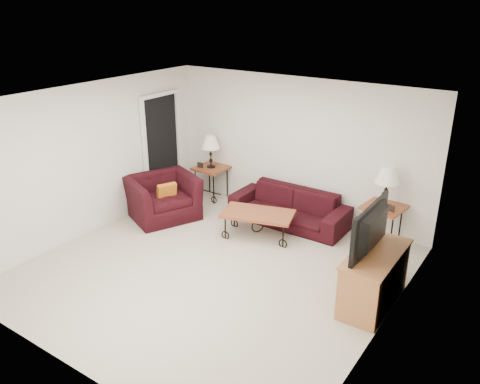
% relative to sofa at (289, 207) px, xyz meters
% --- Properties ---
extents(ground, '(5.00, 5.00, 0.00)m').
position_rel_sofa_xyz_m(ground, '(-0.14, -2.02, -0.30)').
color(ground, '#BDB3A1').
rests_on(ground, ground).
extents(wall_back, '(5.00, 0.02, 2.50)m').
position_rel_sofa_xyz_m(wall_back, '(-0.14, 0.48, 0.95)').
color(wall_back, silver).
rests_on(wall_back, ground).
extents(wall_front, '(5.00, 0.02, 2.50)m').
position_rel_sofa_xyz_m(wall_front, '(-0.14, -4.52, 0.95)').
color(wall_front, silver).
rests_on(wall_front, ground).
extents(wall_left, '(0.02, 5.00, 2.50)m').
position_rel_sofa_xyz_m(wall_left, '(-2.64, -2.02, 0.95)').
color(wall_left, silver).
rests_on(wall_left, ground).
extents(wall_right, '(0.02, 5.00, 2.50)m').
position_rel_sofa_xyz_m(wall_right, '(2.36, -2.02, 0.95)').
color(wall_right, silver).
rests_on(wall_right, ground).
extents(ceiling, '(5.00, 5.00, 0.00)m').
position_rel_sofa_xyz_m(ceiling, '(-0.14, -2.02, 2.20)').
color(ceiling, white).
rests_on(ceiling, wall_back).
extents(doorway, '(0.08, 0.94, 2.04)m').
position_rel_sofa_xyz_m(doorway, '(-2.61, -0.37, 0.72)').
color(doorway, black).
rests_on(doorway, ground).
extents(sofa, '(2.09, 0.82, 0.61)m').
position_rel_sofa_xyz_m(sofa, '(0.00, 0.00, 0.00)').
color(sofa, black).
rests_on(sofa, ground).
extents(side_table_left, '(0.61, 0.61, 0.64)m').
position_rel_sofa_xyz_m(side_table_left, '(-1.85, 0.18, 0.02)').
color(side_table_left, brown).
rests_on(side_table_left, ground).
extents(side_table_right, '(0.67, 0.67, 0.66)m').
position_rel_sofa_xyz_m(side_table_right, '(1.61, 0.18, 0.02)').
color(side_table_right, brown).
rests_on(side_table_right, ground).
extents(lamp_left, '(0.38, 0.38, 0.64)m').
position_rel_sofa_xyz_m(lamp_left, '(-1.85, 0.18, 0.66)').
color(lamp_left, black).
rests_on(lamp_left, side_table_left).
extents(lamp_right, '(0.41, 0.41, 0.66)m').
position_rel_sofa_xyz_m(lamp_right, '(1.61, 0.18, 0.68)').
color(lamp_right, black).
rests_on(lamp_right, side_table_right).
extents(photo_frame_left, '(0.13, 0.03, 0.11)m').
position_rel_sofa_xyz_m(photo_frame_left, '(-2.00, 0.03, 0.39)').
color(photo_frame_left, black).
rests_on(photo_frame_left, side_table_left).
extents(photo_frame_right, '(0.13, 0.06, 0.11)m').
position_rel_sofa_xyz_m(photo_frame_right, '(1.76, 0.03, 0.41)').
color(photo_frame_right, black).
rests_on(photo_frame_right, side_table_right).
extents(coffee_table, '(1.30, 0.94, 0.44)m').
position_rel_sofa_xyz_m(coffee_table, '(-0.17, -0.75, -0.09)').
color(coffee_table, brown).
rests_on(coffee_table, ground).
extents(armchair, '(1.42, 1.49, 0.76)m').
position_rel_sofa_xyz_m(armchair, '(-2.02, -1.05, 0.08)').
color(armchair, black).
rests_on(armchair, ground).
extents(throw_pillow, '(0.23, 0.35, 0.34)m').
position_rel_sofa_xyz_m(throw_pillow, '(-1.87, -1.10, 0.22)').
color(throw_pillow, orange).
rests_on(throw_pillow, armchair).
extents(tv_stand, '(0.51, 1.23, 0.74)m').
position_rel_sofa_xyz_m(tv_stand, '(2.09, -1.52, 0.07)').
color(tv_stand, '#BC7146').
rests_on(tv_stand, ground).
extents(television, '(0.14, 1.10, 0.64)m').
position_rel_sofa_xyz_m(television, '(2.07, -1.52, 0.75)').
color(television, black).
rests_on(television, tv_stand).
extents(backpack, '(0.43, 0.38, 0.46)m').
position_rel_sofa_xyz_m(backpack, '(1.45, -0.15, -0.08)').
color(backpack, black).
rests_on(backpack, ground).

